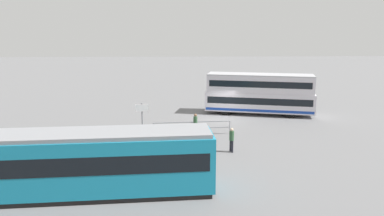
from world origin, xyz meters
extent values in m
plane|color=slate|center=(0.00, 0.00, 0.00)|extent=(160.00, 160.00, 0.00)
cube|color=silver|center=(-3.79, -1.96, 1.27)|extent=(10.68, 5.02, 1.84)
cube|color=silver|center=(-3.79, -1.96, 3.01)|extent=(10.35, 4.85, 1.65)
cube|color=black|center=(-3.79, -1.96, 1.49)|extent=(10.18, 4.93, 0.64)
cube|color=black|center=(-3.79, -1.96, 3.10)|extent=(9.86, 4.75, 0.60)
cube|color=#193FA5|center=(-3.79, -1.96, 0.60)|extent=(10.49, 5.01, 0.24)
cube|color=#B2B2B7|center=(-3.79, -1.96, 3.89)|extent=(10.35, 4.85, 0.10)
cylinder|color=black|center=(-0.67, -2.74, 0.50)|extent=(1.59, 2.71, 1.00)
cylinder|color=black|center=(-6.55, -1.28, 0.50)|extent=(1.59, 2.71, 1.00)
cube|color=teal|center=(9.66, 15.54, 1.65)|extent=(14.53, 3.42, 2.80)
cube|color=black|center=(9.66, 15.54, 1.93)|extent=(13.96, 3.41, 0.90)
cube|color=gray|center=(9.66, 15.54, 3.15)|extent=(14.23, 3.20, 0.20)
cube|color=black|center=(9.66, 15.54, 0.12)|extent=(14.24, 3.27, 0.25)
cylinder|color=#33384C|center=(2.92, 5.13, 0.42)|extent=(0.14, 0.14, 0.84)
cylinder|color=#33384C|center=(2.71, 5.05, 0.42)|extent=(0.14, 0.14, 0.84)
cylinder|color=#335938|center=(2.81, 5.09, 1.16)|extent=(0.41, 0.41, 0.64)
sphere|color=#8C6647|center=(2.81, 5.09, 1.59)|extent=(0.23, 0.23, 0.23)
cylinder|color=black|center=(0.54, 9.42, 0.41)|extent=(0.14, 0.14, 0.83)
cylinder|color=black|center=(0.63, 9.22, 0.41)|extent=(0.14, 0.14, 0.83)
cylinder|color=#335938|center=(0.58, 9.32, 1.14)|extent=(0.43, 0.43, 0.64)
sphere|color=beige|center=(0.58, 9.32, 1.57)|extent=(0.22, 0.22, 0.22)
cube|color=gray|center=(3.08, 5.14, 1.05)|extent=(6.05, 0.51, 0.06)
cube|color=gray|center=(3.08, 5.14, 0.55)|extent=(6.05, 0.51, 0.06)
cylinder|color=gray|center=(0.06, 4.91, 0.53)|extent=(0.07, 0.07, 1.05)
cylinder|color=gray|center=(3.08, 5.14, 0.53)|extent=(0.07, 0.07, 1.05)
cylinder|color=gray|center=(6.10, 5.36, 0.53)|extent=(0.07, 0.07, 1.05)
cylinder|color=slate|center=(6.98, 4.84, 1.28)|extent=(0.10, 0.10, 2.55)
cube|color=white|center=(6.98, 4.88, 2.17)|extent=(1.03, 0.17, 0.57)
camera|label=1|loc=(4.22, 32.82, 8.14)|focal=34.21mm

